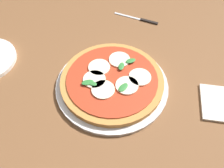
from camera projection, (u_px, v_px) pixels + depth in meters
The scene contains 6 objects.
ground_plane at pixel (107, 147), 1.38m from camera, with size 6.00×6.00×0.00m, color #2D2B28.
dining_table at pixel (104, 79), 0.88m from camera, with size 1.31×1.12×0.71m.
serving_tray at pixel (112, 85), 0.75m from camera, with size 0.36×0.36×0.01m, color silver.
pizza at pixel (112, 80), 0.74m from camera, with size 0.33×0.33×0.03m.
napkin at pixel (216, 103), 0.71m from camera, with size 0.13×0.09×0.01m, color white.
knife at pixel (141, 20), 0.97m from camera, with size 0.04×0.19×0.01m.
Camera 1 is at (0.53, 0.17, 1.32)m, focal length 37.72 mm.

